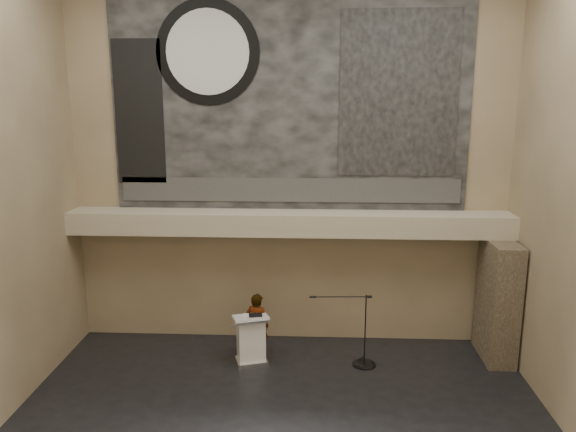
{
  "coord_description": "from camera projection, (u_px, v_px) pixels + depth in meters",
  "views": [
    {
      "loc": [
        0.56,
        -8.75,
        5.88
      ],
      "look_at": [
        0.0,
        3.2,
        3.2
      ],
      "focal_mm": 35.0,
      "sensor_mm": 36.0,
      "label": 1
    }
  ],
  "objects": [
    {
      "name": "banner_clock_face",
      "position": [
        207.0,
        52.0,
        12.27
      ],
      "size": [
        1.84,
        0.02,
        1.84
      ],
      "primitive_type": "cylinder",
      "rotation": [
        1.57,
        0.0,
        0.0
      ],
      "color": "silver",
      "rests_on": "banner"
    },
    {
      "name": "banner",
      "position": [
        290.0,
        99.0,
        12.46
      ],
      "size": [
        8.0,
        0.05,
        5.0
      ],
      "primitive_type": "cube",
      "color": "black",
      "rests_on": "wall_back"
    },
    {
      "name": "wall_back",
      "position": [
        290.0,
        164.0,
        12.81
      ],
      "size": [
        10.0,
        0.02,
        8.5
      ],
      "primitive_type": "cube",
      "color": "#7B694E",
      "rests_on": "floor"
    },
    {
      "name": "mic_stand",
      "position": [
        362.0,
        354.0,
        12.26
      ],
      "size": [
        1.46,
        0.52,
        1.62
      ],
      "rotation": [
        0.0,
        0.0,
        0.06
      ],
      "color": "black",
      "rests_on": "floor"
    },
    {
      "name": "sprinkler_right",
      "position": [
        373.0,
        236.0,
        12.63
      ],
      "size": [
        0.04,
        0.04,
        0.06
      ],
      "primitive_type": "cylinder",
      "color": "#B2893D",
      "rests_on": "soffit"
    },
    {
      "name": "banner_clock_rim",
      "position": [
        208.0,
        52.0,
        12.29
      ],
      "size": [
        2.3,
        0.02,
        2.3
      ],
      "primitive_type": "cylinder",
      "rotation": [
        1.57,
        0.0,
        0.0
      ],
      "color": "black",
      "rests_on": "banner"
    },
    {
      "name": "banner_brick_print",
      "position": [
        139.0,
        112.0,
        12.64
      ],
      "size": [
        1.1,
        0.02,
        3.2
      ],
      "primitive_type": "cube",
      "color": "black",
      "rests_on": "banner"
    },
    {
      "name": "binder",
      "position": [
        256.0,
        316.0,
        12.15
      ],
      "size": [
        0.32,
        0.27,
        0.04
      ],
      "primitive_type": "cube",
      "rotation": [
        0.0,
        0.0,
        0.17
      ],
      "color": "black",
      "rests_on": "lectern"
    },
    {
      "name": "banner_text_strip",
      "position": [
        289.0,
        190.0,
        12.87
      ],
      "size": [
        7.76,
        0.02,
        0.55
      ],
      "primitive_type": "cube",
      "color": "#313131",
      "rests_on": "banner"
    },
    {
      "name": "speaker_person",
      "position": [
        257.0,
        325.0,
        12.54
      ],
      "size": [
        0.62,
        0.5,
        1.49
      ],
      "primitive_type": "imported",
      "rotation": [
        0.0,
        0.0,
        2.86
      ],
      "color": "white",
      "rests_on": "floor"
    },
    {
      "name": "soffit",
      "position": [
        289.0,
        223.0,
        12.7
      ],
      "size": [
        10.0,
        0.8,
        0.5
      ],
      "primitive_type": "cube",
      "color": "tan",
      "rests_on": "wall_back"
    },
    {
      "name": "lectern",
      "position": [
        251.0,
        339.0,
        12.3
      ],
      "size": [
        0.86,
        0.72,
        1.14
      ],
      "rotation": [
        0.0,
        0.0,
        0.3
      ],
      "color": "silver",
      "rests_on": "floor"
    },
    {
      "name": "papers",
      "position": [
        247.0,
        316.0,
        12.17
      ],
      "size": [
        0.21,
        0.28,
        0.0
      ],
      "primitive_type": "cube",
      "rotation": [
        0.0,
        0.0,
        0.03
      ],
      "color": "white",
      "rests_on": "lectern"
    },
    {
      "name": "banner_building_print",
      "position": [
        399.0,
        94.0,
        12.29
      ],
      "size": [
        2.6,
        0.02,
        3.6
      ],
      "primitive_type": "cube",
      "color": "black",
      "rests_on": "banner"
    },
    {
      "name": "stone_pier",
      "position": [
        498.0,
        300.0,
        12.4
      ],
      "size": [
        0.6,
        1.4,
        2.7
      ],
      "primitive_type": "cube",
      "color": "#413628",
      "rests_on": "floor"
    },
    {
      "name": "wall_front",
      "position": [
        250.0,
        277.0,
        5.01
      ],
      "size": [
        10.0,
        0.02,
        8.5
      ],
      "primitive_type": "cube",
      "color": "#7B694E",
      "rests_on": "floor"
    },
    {
      "name": "sprinkler_left",
      "position": [
        219.0,
        235.0,
        12.79
      ],
      "size": [
        0.04,
        0.04,
        0.06
      ],
      "primitive_type": "cylinder",
      "color": "#B2893D",
      "rests_on": "soffit"
    }
  ]
}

